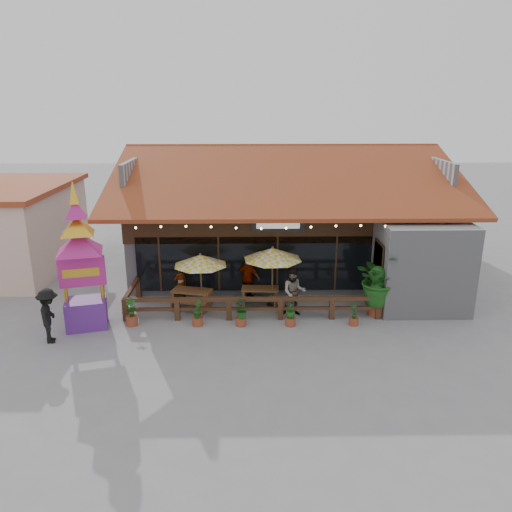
{
  "coord_description": "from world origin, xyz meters",
  "views": [
    {
      "loc": [
        -1.76,
        -18.3,
        8.17
      ],
      "look_at": [
        -1.42,
        1.5,
        1.96
      ],
      "focal_mm": 35.0,
      "sensor_mm": 36.0,
      "label": 1
    }
  ],
  "objects_px": {
    "picnic_table_left": "(192,296)",
    "picnic_table_right": "(260,293)",
    "tropical_plant": "(379,280)",
    "pedestrian": "(49,316)",
    "umbrella_right": "(273,254)",
    "umbrella_left": "(200,260)",
    "thai_sign_tower": "(79,247)"
  },
  "relations": [
    {
      "from": "tropical_plant",
      "to": "pedestrian",
      "type": "bearing_deg",
      "value": -170.2
    },
    {
      "from": "picnic_table_left",
      "to": "tropical_plant",
      "type": "bearing_deg",
      "value": -6.73
    },
    {
      "from": "picnic_table_left",
      "to": "tropical_plant",
      "type": "xyz_separation_m",
      "value": [
        7.39,
        -0.87,
        0.95
      ]
    },
    {
      "from": "picnic_table_left",
      "to": "picnic_table_right",
      "type": "xyz_separation_m",
      "value": [
        2.79,
        0.28,
        -0.02
      ]
    },
    {
      "from": "thai_sign_tower",
      "to": "umbrella_right",
      "type": "bearing_deg",
      "value": 15.17
    },
    {
      "from": "thai_sign_tower",
      "to": "pedestrian",
      "type": "distance_m",
      "value": 2.62
    },
    {
      "from": "umbrella_right",
      "to": "picnic_table_left",
      "type": "relative_size",
      "value": 1.61
    },
    {
      "from": "thai_sign_tower",
      "to": "tropical_plant",
      "type": "relative_size",
      "value": 2.31
    },
    {
      "from": "umbrella_left",
      "to": "umbrella_right",
      "type": "height_order",
      "value": "umbrella_right"
    },
    {
      "from": "picnic_table_left",
      "to": "picnic_table_right",
      "type": "distance_m",
      "value": 2.81
    },
    {
      "from": "picnic_table_left",
      "to": "pedestrian",
      "type": "height_order",
      "value": "pedestrian"
    },
    {
      "from": "umbrella_right",
      "to": "pedestrian",
      "type": "distance_m",
      "value": 8.61
    },
    {
      "from": "pedestrian",
      "to": "thai_sign_tower",
      "type": "bearing_deg",
      "value": -51.54
    },
    {
      "from": "umbrella_right",
      "to": "picnic_table_right",
      "type": "height_order",
      "value": "umbrella_right"
    },
    {
      "from": "thai_sign_tower",
      "to": "pedestrian",
      "type": "xyz_separation_m",
      "value": [
        -0.9,
        -1.19,
        -2.15
      ]
    },
    {
      "from": "umbrella_left",
      "to": "thai_sign_tower",
      "type": "bearing_deg",
      "value": -156.81
    },
    {
      "from": "umbrella_left",
      "to": "tropical_plant",
      "type": "relative_size",
      "value": 1.07
    },
    {
      "from": "umbrella_left",
      "to": "thai_sign_tower",
      "type": "relative_size",
      "value": 0.46
    },
    {
      "from": "umbrella_right",
      "to": "picnic_table_right",
      "type": "bearing_deg",
      "value": 165.65
    },
    {
      "from": "picnic_table_left",
      "to": "thai_sign_tower",
      "type": "distance_m",
      "value": 4.9
    },
    {
      "from": "umbrella_right",
      "to": "picnic_table_left",
      "type": "bearing_deg",
      "value": -177.38
    },
    {
      "from": "thai_sign_tower",
      "to": "tropical_plant",
      "type": "xyz_separation_m",
      "value": [
        11.14,
        0.89,
        -1.67
      ]
    },
    {
      "from": "tropical_plant",
      "to": "umbrella_right",
      "type": "bearing_deg",
      "value": 166.0
    },
    {
      "from": "umbrella_right",
      "to": "pedestrian",
      "type": "height_order",
      "value": "umbrella_right"
    },
    {
      "from": "umbrella_left",
      "to": "picnic_table_left",
      "type": "xyz_separation_m",
      "value": [
        -0.39,
        -0.02,
        -1.52
      ]
    },
    {
      "from": "tropical_plant",
      "to": "pedestrian",
      "type": "distance_m",
      "value": 12.23
    },
    {
      "from": "picnic_table_right",
      "to": "tropical_plant",
      "type": "bearing_deg",
      "value": -14.04
    },
    {
      "from": "tropical_plant",
      "to": "umbrella_left",
      "type": "bearing_deg",
      "value": 172.77
    },
    {
      "from": "tropical_plant",
      "to": "picnic_table_left",
      "type": "bearing_deg",
      "value": 173.27
    },
    {
      "from": "umbrella_left",
      "to": "pedestrian",
      "type": "relative_size",
      "value": 1.39
    },
    {
      "from": "thai_sign_tower",
      "to": "tropical_plant",
      "type": "height_order",
      "value": "thai_sign_tower"
    },
    {
      "from": "umbrella_right",
      "to": "thai_sign_tower",
      "type": "relative_size",
      "value": 0.51
    }
  ]
}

